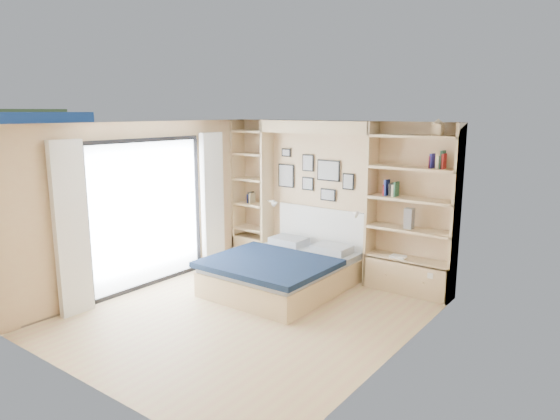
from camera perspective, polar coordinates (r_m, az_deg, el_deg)
The scene contains 8 objects.
ground at distance 6.75m, azimuth -3.64°, elevation -11.89°, with size 4.50×4.50×0.00m, color tan.
room_shell at distance 7.80m, azimuth 1.32°, elevation -0.38°, with size 4.50×4.50×4.50m.
bed at distance 7.59m, azimuth 0.38°, elevation -6.94°, with size 1.76×2.23×1.07m.
photo_gallery at distance 8.33m, azimuth 3.77°, elevation 4.02°, with size 1.48×0.02×0.82m.
reading_lamps at distance 8.14m, azimuth 3.76°, elevation 0.26°, with size 1.92×0.12×0.15m.
shelf_decor at distance 7.46m, azimuth 13.16°, elevation 3.51°, with size 3.49×0.23×2.03m.
deck at distance 9.36m, azimuth -20.82°, elevation -5.96°, with size 3.20×4.00×0.05m, color #756656.
deck_chair at distance 9.02m, azimuth -18.76°, elevation -3.73°, with size 0.64×0.93×0.86m.
Camera 1 is at (4.03, -4.72, 2.65)m, focal length 32.00 mm.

